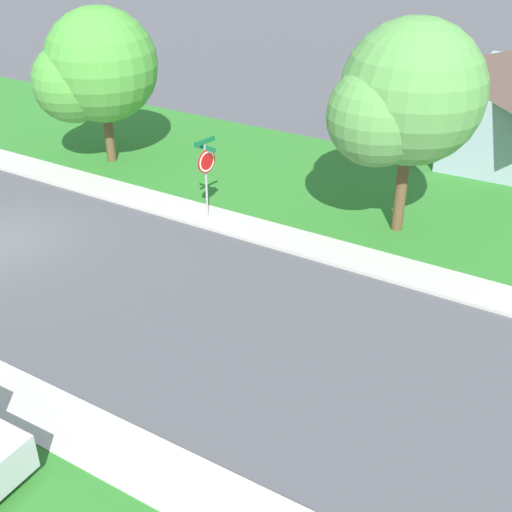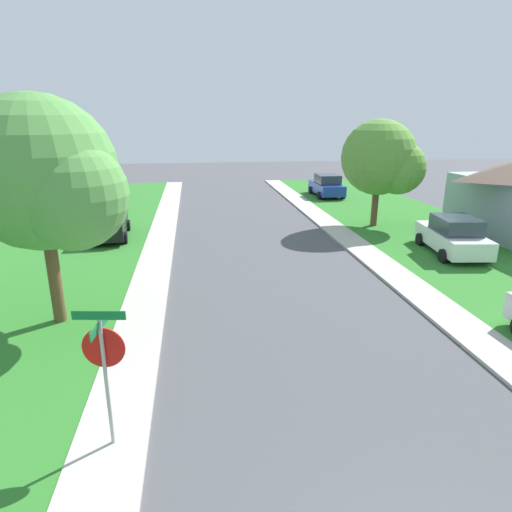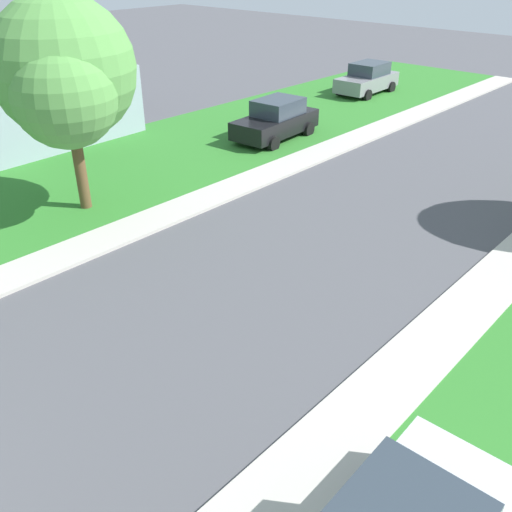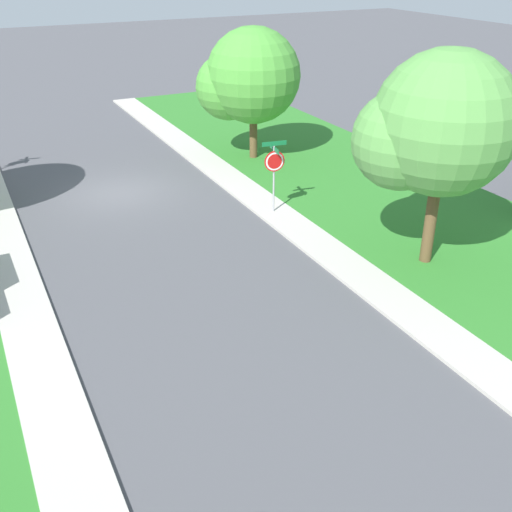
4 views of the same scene
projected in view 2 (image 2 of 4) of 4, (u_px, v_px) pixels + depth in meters
name	position (u px, v px, depth m)	size (l,w,h in m)	color
sidewalk_east	(404.00, 281.00, 16.43)	(1.40, 56.00, 0.10)	#B7B2A8
sidewalk_west	(147.00, 295.00, 15.17)	(1.40, 56.00, 0.10)	#B7B2A8
lawn_west	(2.00, 303.00, 14.53)	(8.00, 56.00, 0.08)	#2D7528
stop_sign_far_corner	(104.00, 357.00, 7.68)	(0.91, 0.91, 2.77)	#9E9EA3
car_white_near_corner	(453.00, 236.00, 19.53)	(2.45, 4.50, 1.76)	white
car_black_behind_trees	(107.00, 222.00, 22.24)	(2.29, 4.43, 1.76)	black
car_blue_across_road	(327.00, 186.00, 34.06)	(2.07, 4.31, 1.76)	#1E389E
car_grey_driveway_right	(107.00, 191.00, 31.50)	(2.13, 4.35, 1.76)	gray
tree_across_right	(384.00, 160.00, 23.70)	(4.35, 4.05, 5.87)	brown
tree_sidewalk_mid	(48.00, 179.00, 11.79)	(4.51, 4.20, 6.56)	brown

